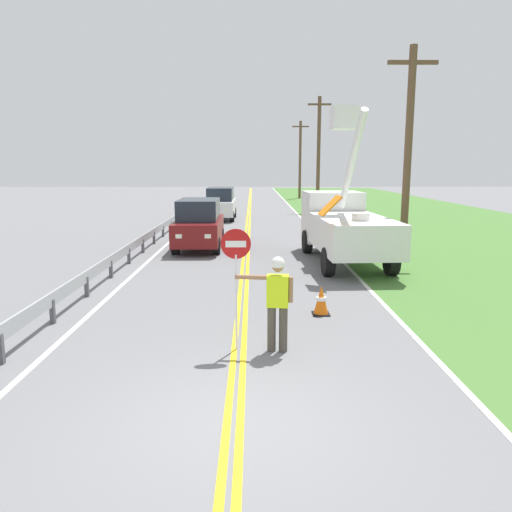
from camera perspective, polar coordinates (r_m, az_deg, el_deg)
ground_plane at (r=7.06m, az=-2.64°, el=-18.94°), size 160.00×160.00×0.00m
grass_verge_right at (r=28.71m, az=22.87°, el=2.64°), size 16.00×110.00×0.01m
centerline_yellow_left at (r=26.38m, az=-1.18°, el=2.84°), size 0.11×110.00×0.01m
centerline_yellow_right at (r=26.38m, az=-0.79°, el=2.84°), size 0.11×110.00×0.01m
edge_line_right at (r=26.59m, az=6.81°, el=2.83°), size 0.12×110.00×0.01m
edge_line_left at (r=26.66m, az=-8.76°, el=2.80°), size 0.12×110.00×0.01m
flagger_worker at (r=9.16m, az=2.46°, el=-4.89°), size 1.08×0.29×1.83m
stop_sign_paddle at (r=9.09m, az=-2.35°, el=-0.71°), size 0.56×0.04×2.33m
utility_bucket_truck at (r=18.33m, az=10.06°, el=3.82°), size 2.67×6.90×5.59m
oncoming_suv_nearest at (r=20.98m, az=-6.63°, el=3.74°), size 1.94×4.62×2.10m
oncoming_suv_second at (r=32.61m, az=-4.14°, el=6.12°), size 1.95×4.62×2.10m
utility_pole_near at (r=19.27m, az=17.27°, el=11.64°), size 1.80×0.28×7.72m
utility_pole_mid at (r=39.23m, az=7.29°, el=11.89°), size 1.80×0.28×8.75m
utility_pole_far at (r=54.92m, az=5.15°, el=11.25°), size 1.80×0.28×8.34m
traffic_cone_lead at (r=11.71m, az=7.59°, el=-5.17°), size 0.40×0.40×0.70m
guardrail_left_shoulder at (r=21.50m, az=-12.40°, el=2.27°), size 0.10×32.00×0.71m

